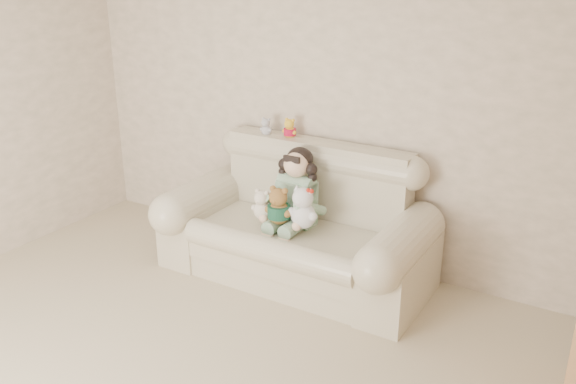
{
  "coord_description": "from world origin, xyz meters",
  "views": [
    {
      "loc": [
        2.31,
        -1.77,
        2.38
      ],
      "look_at": [
        0.1,
        1.9,
        0.75
      ],
      "focal_mm": 38.41,
      "sensor_mm": 36.0,
      "label": 1
    }
  ],
  "objects_px": {
    "sofa": "(295,216)",
    "cream_teddy": "(262,202)",
    "white_cat": "(303,203)",
    "seated_child": "(297,186)",
    "brown_teddy": "(279,202)"
  },
  "relations": [
    {
      "from": "white_cat",
      "to": "cream_teddy",
      "type": "xyz_separation_m",
      "value": [
        -0.35,
        -0.02,
        -0.05
      ]
    },
    {
      "from": "sofa",
      "to": "seated_child",
      "type": "bearing_deg",
      "value": 110.12
    },
    {
      "from": "white_cat",
      "to": "cream_teddy",
      "type": "height_order",
      "value": "white_cat"
    },
    {
      "from": "sofa",
      "to": "seated_child",
      "type": "height_order",
      "value": "seated_child"
    },
    {
      "from": "sofa",
      "to": "cream_teddy",
      "type": "height_order",
      "value": "sofa"
    },
    {
      "from": "sofa",
      "to": "brown_teddy",
      "type": "height_order",
      "value": "sofa"
    },
    {
      "from": "white_cat",
      "to": "cream_teddy",
      "type": "distance_m",
      "value": 0.35
    },
    {
      "from": "seated_child",
      "to": "sofa",
      "type": "bearing_deg",
      "value": -65.54
    },
    {
      "from": "sofa",
      "to": "white_cat",
      "type": "xyz_separation_m",
      "value": [
        0.14,
        -0.11,
        0.18
      ]
    },
    {
      "from": "sofa",
      "to": "white_cat",
      "type": "relative_size",
      "value": 5.43
    },
    {
      "from": "sofa",
      "to": "white_cat",
      "type": "bearing_deg",
      "value": -38.83
    },
    {
      "from": "white_cat",
      "to": "seated_child",
      "type": "bearing_deg",
      "value": 129.26
    },
    {
      "from": "sofa",
      "to": "cream_teddy",
      "type": "bearing_deg",
      "value": -146.49
    },
    {
      "from": "brown_teddy",
      "to": "seated_child",
      "type": "bearing_deg",
      "value": 59.76
    },
    {
      "from": "seated_child",
      "to": "brown_teddy",
      "type": "bearing_deg",
      "value": -91.45
    }
  ]
}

